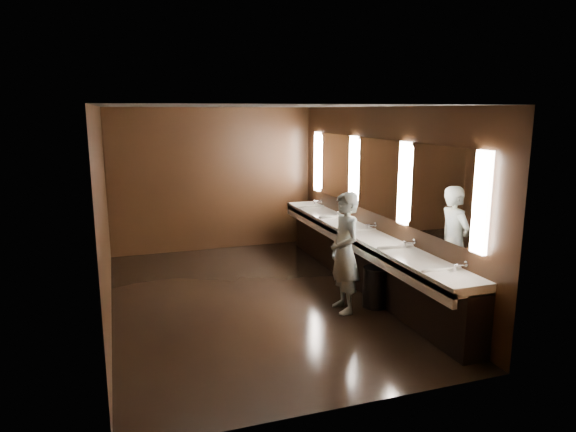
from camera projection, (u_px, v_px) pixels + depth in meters
The scene contains 10 objects.
floor at pixel (254, 299), 7.60m from camera, with size 6.00×6.00×0.00m, color black.
ceiling at pixel (251, 106), 7.03m from camera, with size 4.00×6.00×0.02m, color #2D2D2B.
wall_back at pixel (213, 180), 10.09m from camera, with size 4.00×0.02×2.80m, color black.
wall_front at pixel (340, 266), 4.53m from camera, with size 4.00×0.02×2.80m, color black.
wall_left at pixel (104, 216), 6.68m from camera, with size 0.02×6.00×2.80m, color black.
wall_right at pixel (377, 199), 7.94m from camera, with size 0.02×6.00×2.80m, color black.
sink_counter at pixel (364, 256), 8.06m from camera, with size 0.55×5.40×1.01m.
mirror_band at pixel (377, 176), 7.87m from camera, with size 0.06×5.03×1.15m.
person at pixel (345, 253), 7.01m from camera, with size 0.61×0.40×1.67m, color #8FB6D5.
trash_bin at pixel (376, 287), 7.28m from camera, with size 0.37×0.37×0.58m, color black.
Camera 1 is at (-1.84, -6.96, 2.76)m, focal length 32.00 mm.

